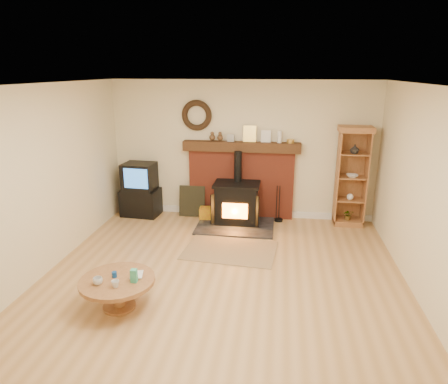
% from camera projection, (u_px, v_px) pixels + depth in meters
% --- Properties ---
extents(ground, '(5.50, 5.50, 0.00)m').
position_uv_depth(ground, '(220.00, 285.00, 5.35)').
color(ground, '#AB7D47').
rests_on(ground, ground).
extents(room_shell, '(5.02, 5.52, 2.61)m').
position_uv_depth(room_shell, '(220.00, 158.00, 4.94)').
color(room_shell, beige).
rests_on(room_shell, ground).
extents(chimney_breast, '(2.20, 0.22, 1.78)m').
position_uv_depth(chimney_breast, '(241.00, 177.00, 7.64)').
color(chimney_breast, '#993926').
rests_on(chimney_breast, ground).
extents(wood_stove, '(1.40, 1.00, 1.34)m').
position_uv_depth(wood_stove, '(236.00, 204.00, 7.40)').
color(wood_stove, black).
rests_on(wood_stove, ground).
extents(area_rug, '(1.52, 1.11, 0.01)m').
position_uv_depth(area_rug, '(230.00, 250.00, 6.38)').
color(area_rug, brown).
rests_on(area_rug, ground).
extents(tv_unit, '(0.75, 0.56, 1.05)m').
position_uv_depth(tv_unit, '(140.00, 191.00, 7.81)').
color(tv_unit, black).
rests_on(tv_unit, ground).
extents(curio_cabinet, '(0.59, 0.42, 1.82)m').
position_uv_depth(curio_cabinet, '(351.00, 176.00, 7.23)').
color(curio_cabinet, brown).
rests_on(curio_cabinet, ground).
extents(firelog_box, '(0.40, 0.27, 0.23)m').
position_uv_depth(firelog_box, '(210.00, 214.00, 7.67)').
color(firelog_box, '#C9C10D').
rests_on(firelog_box, ground).
extents(leaning_painting, '(0.51, 0.14, 0.60)m').
position_uv_depth(leaning_painting, '(192.00, 201.00, 7.81)').
color(leaning_painting, black).
rests_on(leaning_painting, ground).
extents(fire_tools, '(0.16, 0.16, 0.70)m').
position_uv_depth(fire_tools, '(278.00, 216.00, 7.59)').
color(fire_tools, black).
rests_on(fire_tools, ground).
extents(coffee_table, '(0.90, 0.90, 0.54)m').
position_uv_depth(coffee_table, '(117.00, 285.00, 4.76)').
color(coffee_table, brown).
rests_on(coffee_table, ground).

